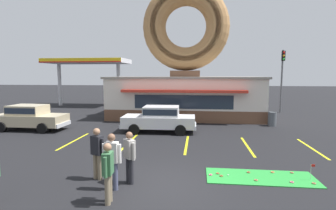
% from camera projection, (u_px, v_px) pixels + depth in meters
% --- Properties ---
extents(ground_plane, '(160.00, 160.00, 0.00)m').
position_uv_depth(ground_plane, '(161.00, 185.00, 8.40)').
color(ground_plane, black).
extents(donut_shop_building, '(12.30, 6.75, 10.96)m').
position_uv_depth(donut_shop_building, '(185.00, 72.00, 21.73)').
color(donut_shop_building, brown).
rests_on(donut_shop_building, ground).
extents(putting_mat, '(3.66, 1.42, 0.03)m').
position_uv_depth(putting_mat, '(261.00, 177.00, 8.95)').
color(putting_mat, green).
rests_on(putting_mat, ground).
extents(mini_donut_near_left, '(0.13, 0.13, 0.04)m').
position_uv_depth(mini_donut_near_left, '(314.00, 183.00, 8.38)').
color(mini_donut_near_left, '#A5724C').
rests_on(mini_donut_near_left, putting_mat).
extents(mini_donut_near_right, '(0.13, 0.13, 0.04)m').
position_uv_depth(mini_donut_near_right, '(221.00, 176.00, 9.00)').
color(mini_donut_near_right, brown).
rests_on(mini_donut_near_right, putting_mat).
extents(mini_donut_mid_left, '(0.13, 0.13, 0.04)m').
position_uv_depth(mini_donut_mid_left, '(256.00, 180.00, 8.64)').
color(mini_donut_mid_left, '#A5724C').
rests_on(mini_donut_mid_left, putting_mat).
extents(mini_donut_mid_centre, '(0.13, 0.13, 0.04)m').
position_uv_depth(mini_donut_mid_centre, '(273.00, 172.00, 9.34)').
color(mini_donut_mid_centre, '#D17F47').
rests_on(mini_donut_mid_centre, putting_mat).
extents(mini_donut_mid_right, '(0.13, 0.13, 0.04)m').
position_uv_depth(mini_donut_mid_right, '(292.00, 173.00, 9.30)').
color(mini_donut_mid_right, '#A5724C').
rests_on(mini_donut_mid_right, putting_mat).
extents(mini_donut_far_left, '(0.13, 0.13, 0.04)m').
position_uv_depth(mini_donut_far_left, '(292.00, 182.00, 8.48)').
color(mini_donut_far_left, '#D8667F').
rests_on(mini_donut_far_left, putting_mat).
extents(mini_donut_far_centre, '(0.13, 0.13, 0.04)m').
position_uv_depth(mini_donut_far_centre, '(248.00, 172.00, 9.34)').
color(mini_donut_far_centre, brown).
rests_on(mini_donut_far_centre, putting_mat).
extents(mini_donut_far_right, '(0.13, 0.13, 0.04)m').
position_uv_depth(mini_donut_far_right, '(218.00, 173.00, 9.22)').
color(mini_donut_far_right, brown).
rests_on(mini_donut_far_right, putting_mat).
extents(mini_donut_extra, '(0.13, 0.13, 0.04)m').
position_uv_depth(mini_donut_extra, '(211.00, 175.00, 9.10)').
color(mini_donut_extra, '#D8667F').
rests_on(mini_donut_extra, putting_mat).
extents(golf_ball, '(0.04, 0.04, 0.04)m').
position_uv_depth(golf_ball, '(228.00, 175.00, 9.07)').
color(golf_ball, white).
rests_on(golf_ball, putting_mat).
extents(putting_flag_pin, '(0.13, 0.01, 0.55)m').
position_uv_depth(putting_flag_pin, '(312.00, 168.00, 8.63)').
color(putting_flag_pin, silver).
rests_on(putting_flag_pin, putting_mat).
extents(car_white, '(4.60, 2.06, 1.60)m').
position_uv_depth(car_white, '(160.00, 118.00, 16.06)').
color(car_white, silver).
rests_on(car_white, ground).
extents(car_champagne, '(4.58, 2.03, 1.60)m').
position_uv_depth(car_champagne, '(30.00, 116.00, 16.69)').
color(car_champagne, '#BCAD89').
rests_on(car_champagne, ground).
extents(pedestrian_blue_sweater_man, '(0.45, 0.45, 1.70)m').
position_uv_depth(pedestrian_blue_sweater_man, '(130.00, 155.00, 8.41)').
color(pedestrian_blue_sweater_man, '#232328').
rests_on(pedestrian_blue_sweater_man, ground).
extents(pedestrian_leather_jacket_man, '(0.60, 0.24, 1.75)m').
position_uv_depth(pedestrian_leather_jacket_man, '(112.00, 159.00, 7.92)').
color(pedestrian_leather_jacket_man, '#474C66').
rests_on(pedestrian_leather_jacket_man, ground).
extents(pedestrian_clipboard_woman, '(0.27, 0.59, 1.68)m').
position_uv_depth(pedestrian_clipboard_woman, '(108.00, 170.00, 7.08)').
color(pedestrian_clipboard_woman, '#7F7056').
rests_on(pedestrian_clipboard_woman, ground).
extents(pedestrian_beanie_man, '(0.55, 0.37, 1.75)m').
position_uv_depth(pedestrian_beanie_man, '(97.00, 151.00, 8.73)').
color(pedestrian_beanie_man, '#7F7056').
rests_on(pedestrian_beanie_man, ground).
extents(trash_bin, '(0.57, 0.57, 0.97)m').
position_uv_depth(trash_bin, '(272.00, 119.00, 18.04)').
color(trash_bin, '#51565B').
rests_on(trash_bin, ground).
extents(traffic_light_pole, '(0.28, 0.47, 5.80)m').
position_uv_depth(traffic_light_pole, '(282.00, 73.00, 24.25)').
color(traffic_light_pole, '#595B60').
rests_on(traffic_light_pole, ground).
extents(gas_station_canopy, '(9.00, 4.46, 5.30)m').
position_uv_depth(gas_station_canopy, '(88.00, 63.00, 29.50)').
color(gas_station_canopy, silver).
rests_on(gas_station_canopy, ground).
extents(parking_stripe_far_left, '(0.12, 3.60, 0.01)m').
position_uv_depth(parking_stripe_far_left, '(74.00, 141.00, 13.95)').
color(parking_stripe_far_left, yellow).
rests_on(parking_stripe_far_left, ground).
extents(parking_stripe_left, '(0.12, 3.60, 0.01)m').
position_uv_depth(parking_stripe_left, '(129.00, 143.00, 13.61)').
color(parking_stripe_left, yellow).
rests_on(parking_stripe_left, ground).
extents(parking_stripe_mid_left, '(0.12, 3.60, 0.01)m').
position_uv_depth(parking_stripe_mid_left, '(187.00, 144.00, 13.26)').
color(parking_stripe_mid_left, yellow).
rests_on(parking_stripe_mid_left, ground).
extents(parking_stripe_centre, '(0.12, 3.60, 0.01)m').
position_uv_depth(parking_stripe_centre, '(247.00, 146.00, 12.92)').
color(parking_stripe_centre, yellow).
rests_on(parking_stripe_centre, ground).
extents(parking_stripe_mid_right, '(0.12, 3.60, 0.01)m').
position_uv_depth(parking_stripe_mid_right, '(311.00, 148.00, 12.57)').
color(parking_stripe_mid_right, yellow).
rests_on(parking_stripe_mid_right, ground).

